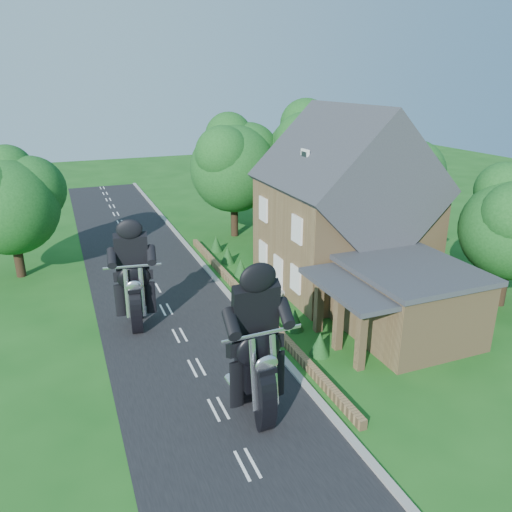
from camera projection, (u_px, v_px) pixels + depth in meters
name	position (u px, v px, depth m)	size (l,w,h in m)	color
ground	(197.00, 368.00, 20.97)	(120.00, 120.00, 0.00)	#164E15
road	(197.00, 368.00, 20.97)	(7.00, 80.00, 0.02)	black
kerb	(276.00, 350.00, 22.23)	(0.30, 80.00, 0.12)	gray
garden_wall	(249.00, 301.00, 26.78)	(0.30, 22.00, 0.40)	olive
house	(344.00, 211.00, 28.42)	(9.54, 8.64, 10.24)	olive
annex	(406.00, 300.00, 23.13)	(7.05, 5.94, 3.44)	olive
tree_house_right	(405.00, 180.00, 32.58)	(6.51, 6.00, 8.40)	black
tree_behind_house	(317.00, 151.00, 37.93)	(7.81, 7.20, 10.08)	black
tree_behind_left	(238.00, 160.00, 36.85)	(6.94, 6.40, 9.16)	black
tree_far_road	(16.00, 198.00, 29.26)	(6.08, 5.60, 7.84)	black
shrub_a	(320.00, 344.00, 21.76)	(0.90, 0.90, 1.10)	#133D16
shrub_b	(295.00, 320.00, 23.95)	(0.90, 0.90, 1.10)	#133D16
shrub_c	(274.00, 299.00, 26.13)	(0.90, 0.90, 1.10)	#133D16
shrub_d	(241.00, 268.00, 30.50)	(0.90, 0.90, 1.10)	#133D16
shrub_e	(228.00, 255.00, 32.69)	(0.90, 0.90, 1.10)	#133D16
shrub_f	(216.00, 244.00, 34.87)	(0.90, 0.90, 1.10)	#133D16
motorcycle_lead	(256.00, 395.00, 17.67)	(0.49, 1.92, 1.79)	black
motorcycle_follow	(137.00, 311.00, 24.20)	(0.45, 1.77, 1.64)	black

